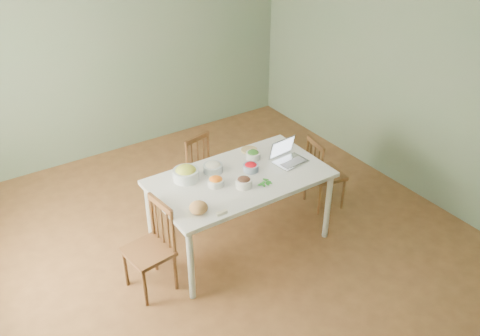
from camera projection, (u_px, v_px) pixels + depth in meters
floor at (218, 239)px, 5.56m from camera, size 5.00×5.00×0.00m
wall_back at (115, 55)px, 6.63m from camera, size 5.00×0.00×2.70m
wall_front at (430, 286)px, 3.08m from camera, size 5.00×0.00×2.70m
wall_right at (397, 75)px, 6.03m from camera, size 0.00×5.00×2.70m
dining_table at (240, 210)px, 5.32m from camera, size 1.76×0.99×0.82m
chair_far at (208, 174)px, 5.87m from camera, size 0.46×0.45×0.87m
chair_left at (148, 250)px, 4.71m from camera, size 0.44×0.45×0.92m
chair_right at (326, 172)px, 5.90m from camera, size 0.44×0.45×0.88m
bread_boule at (198, 208)px, 4.56m from camera, size 0.21×0.21×0.11m
butter_stick at (222, 213)px, 4.56m from camera, size 0.11×0.03×0.03m
bowl_squash at (186, 173)px, 5.02m from camera, size 0.33×0.33×0.15m
bowl_carrot at (216, 181)px, 4.94m from camera, size 0.18×0.18×0.09m
bowl_onion at (213, 167)px, 5.15m from camera, size 0.21×0.21×0.11m
bowl_mushroom at (244, 182)px, 4.92m from camera, size 0.19×0.19×0.10m
bowl_redpep at (251, 167)px, 5.17m from camera, size 0.16×0.16×0.09m
bowl_broccoli at (253, 154)px, 5.38m from camera, size 0.15×0.15×0.10m
flatbread at (249, 150)px, 5.54m from camera, size 0.22×0.22×0.02m
basil_bunch at (264, 182)px, 4.99m from camera, size 0.18×0.18×0.02m
laptop at (291, 153)px, 5.28m from camera, size 0.35×0.31×0.23m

